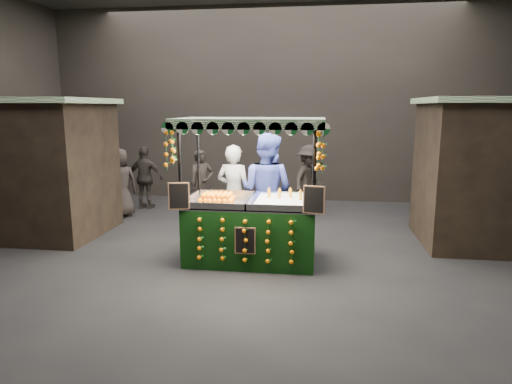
# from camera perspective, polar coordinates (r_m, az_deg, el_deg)

# --- Properties ---
(ground) EXTENTS (12.00, 12.00, 0.00)m
(ground) POSITION_cam_1_polar(r_m,az_deg,el_deg) (7.46, -1.21, -8.45)
(ground) COLOR black
(ground) RESTS_ON ground
(market_hall) EXTENTS (12.10, 10.10, 5.05)m
(market_hall) POSITION_cam_1_polar(r_m,az_deg,el_deg) (7.11, -1.32, 18.27)
(market_hall) COLOR black
(market_hall) RESTS_ON ground
(neighbour_stall_left) EXTENTS (3.00, 2.20, 2.60)m
(neighbour_stall_left) POSITION_cam_1_polar(r_m,az_deg,el_deg) (9.76, -26.66, 2.85)
(neighbour_stall_left) COLOR black
(neighbour_stall_left) RESTS_ON ground
(neighbour_stall_right) EXTENTS (3.00, 2.20, 2.60)m
(neighbour_stall_right) POSITION_cam_1_polar(r_m,az_deg,el_deg) (9.13, 28.91, 2.20)
(neighbour_stall_right) COLOR black
(neighbour_stall_right) RESTS_ON ground
(juice_stall) EXTENTS (2.34, 1.38, 2.27)m
(juice_stall) POSITION_cam_1_polar(r_m,az_deg,el_deg) (7.18, -0.58, -3.35)
(juice_stall) COLOR black
(juice_stall) RESTS_ON ground
(vendor_grey) EXTENTS (0.71, 0.54, 1.77)m
(vendor_grey) POSITION_cam_1_polar(r_m,az_deg,el_deg) (8.31, -2.81, -0.13)
(vendor_grey) COLOR gray
(vendor_grey) RESTS_ON ground
(vendor_blue) EXTENTS (1.17, 1.04, 2.00)m
(vendor_blue) POSITION_cam_1_polar(r_m,az_deg,el_deg) (7.87, 1.32, 0.12)
(vendor_blue) COLOR navy
(vendor_blue) RESTS_ON ground
(shopper_0) EXTENTS (0.66, 0.60, 1.50)m
(shopper_0) POSITION_cam_1_polar(r_m,az_deg,el_deg) (10.23, -6.81, 1.06)
(shopper_0) COLOR #282220
(shopper_0) RESTS_ON ground
(shopper_1) EXTENTS (1.06, 0.94, 1.80)m
(shopper_1) POSITION_cam_1_polar(r_m,az_deg,el_deg) (9.39, 26.80, 0.05)
(shopper_1) COLOR black
(shopper_1) RESTS_ON ground
(shopper_2) EXTENTS (0.92, 0.46, 1.52)m
(shopper_2) POSITION_cam_1_polar(r_m,az_deg,el_deg) (11.30, -13.70, 1.77)
(shopper_2) COLOR #2D2825
(shopper_2) RESTS_ON ground
(shopper_3) EXTENTS (1.02, 1.19, 1.59)m
(shopper_3) POSITION_cam_1_polar(r_m,az_deg,el_deg) (10.45, 6.64, 1.52)
(shopper_3) COLOR black
(shopper_3) RESTS_ON ground
(shopper_4) EXTENTS (0.89, 0.87, 1.55)m
(shopper_4) POSITION_cam_1_polar(r_m,az_deg,el_deg) (10.58, -16.70, 1.12)
(shopper_4) COLOR #2B2523
(shopper_4) RESTS_ON ground
(shopper_5) EXTENTS (0.94, 1.56, 1.60)m
(shopper_5) POSITION_cam_1_polar(r_m,az_deg,el_deg) (10.89, 25.91, 0.91)
(shopper_5) COLOR #272320
(shopper_5) RESTS_ON ground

